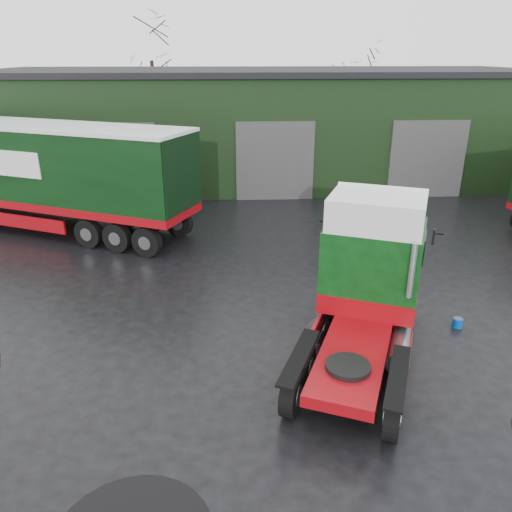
{
  "coord_description": "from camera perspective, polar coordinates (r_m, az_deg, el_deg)",
  "views": [
    {
      "loc": [
        -0.58,
        -11.49,
        7.15
      ],
      "look_at": [
        0.26,
        1.87,
        1.7
      ],
      "focal_mm": 35.0,
      "sensor_mm": 36.0,
      "label": 1
    }
  ],
  "objects": [
    {
      "name": "hero_tractor",
      "position": [
        11.85,
        12.07,
        -4.22
      ],
      "size": [
        5.0,
        6.93,
        3.96
      ],
      "primitive_type": null,
      "rotation": [
        0.0,
        0.0,
        -0.4
      ],
      "color": "#0B3911",
      "rests_on": "ground"
    },
    {
      "name": "trailer_left",
      "position": [
        23.48,
        -24.02,
        8.28
      ],
      "size": [
        14.56,
        8.86,
        4.55
      ],
      "primitive_type": null,
      "rotation": [
        0.0,
        0.0,
        1.14
      ],
      "color": "silver",
      "rests_on": "ground"
    },
    {
      "name": "ground",
      "position": [
        13.54,
        -0.62,
        -9.71
      ],
      "size": [
        100.0,
        100.0,
        0.0
      ],
      "primitive_type": "plane",
      "color": "black"
    },
    {
      "name": "tree_back_a",
      "position": [
        41.91,
        -11.63,
        18.45
      ],
      "size": [
        4.4,
        4.4,
        9.5
      ],
      "primitive_type": null,
      "color": "black",
      "rests_on": "ground"
    },
    {
      "name": "puddle_1",
      "position": [
        14.17,
        9.49,
        -8.46
      ],
      "size": [
        1.86,
        1.86,
        0.01
      ],
      "primitive_type": "cylinder",
      "color": "black",
      "rests_on": "ground"
    },
    {
      "name": "warehouse",
      "position": [
        31.84,
        1.11,
        14.95
      ],
      "size": [
        32.4,
        12.4,
        6.3
      ],
      "color": "black",
      "rests_on": "ground"
    },
    {
      "name": "wash_bucket",
      "position": [
        15.21,
        22.04,
        -7.09
      ],
      "size": [
        0.28,
        0.28,
        0.26
      ],
      "primitive_type": "cylinder",
      "rotation": [
        0.0,
        0.0,
        -0.01
      ],
      "color": "#073DA3",
      "rests_on": "ground"
    },
    {
      "name": "tree_back_b",
      "position": [
        42.95,
        11.18,
        17.22
      ],
      "size": [
        4.4,
        4.4,
        7.5
      ],
      "primitive_type": null,
      "color": "black",
      "rests_on": "ground"
    }
  ]
}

